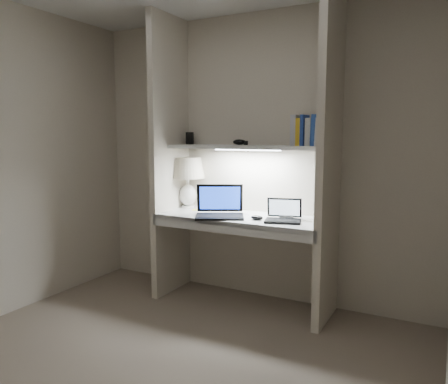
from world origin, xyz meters
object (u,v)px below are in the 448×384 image
Objects in this scene: laptop_main at (220,209)px; laptop_netbook at (283,216)px; book_row at (307,131)px; table_lamp at (188,174)px; speaker at (287,209)px.

laptop_netbook is (0.55, 0.05, -0.02)m from laptop_main.
laptop_netbook is 0.70m from book_row.
book_row is (1.15, -0.01, 0.39)m from table_lamp.
laptop_netbook is 2.12× the size of speaker.
laptop_netbook is at bearing -10.85° from table_lamp.
book_row is (0.12, 0.18, 0.67)m from laptop_netbook.
laptop_netbook reaches higher than speaker.
book_row reaches higher than laptop_netbook.
laptop_main reaches higher than speaker.
table_lamp reaches higher than laptop_netbook.
table_lamp is 3.05× the size of speaker.
book_row is at bearing 42.33° from laptop_netbook.
speaker is at bearing -158.09° from book_row.
table_lamp is 1.92× the size of book_row.
laptop_netbook is at bearing -122.77° from book_row.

